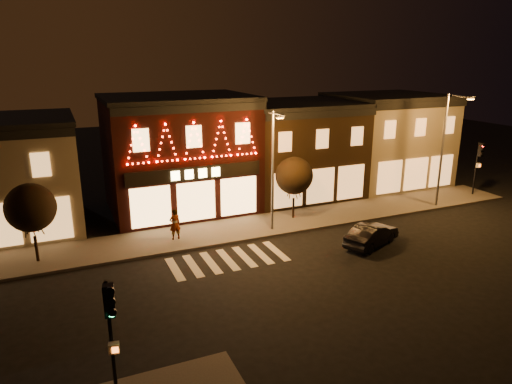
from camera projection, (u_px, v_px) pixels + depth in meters
ground at (256, 292)px, 22.23m from camera, size 120.00×120.00×0.00m
sidewalk_far at (236, 230)px, 30.01m from camera, size 44.00×4.00×0.15m
building_pulp at (179, 153)px, 33.35m from camera, size 10.20×8.34×8.30m
building_right_a at (295, 149)px, 37.11m from camera, size 9.20×8.28×7.50m
building_right_b at (386, 139)px, 40.50m from camera, size 9.20×8.28×7.80m
traffic_signal_near at (111, 323)px, 13.67m from camera, size 0.36×0.47×4.47m
traffic_signal_far at (479, 158)px, 36.50m from camera, size 0.34×0.48×4.26m
streetlamp_mid at (274, 162)px, 28.47m from camera, size 0.63×1.74×7.59m
streetlamp_right at (446, 142)px, 33.17m from camera, size 0.75×1.88×8.22m
tree_left at (31, 208)px, 24.40m from camera, size 2.61×2.61×4.37m
tree_right at (294, 176)px, 31.20m from camera, size 2.56×2.56×4.28m
dark_sedan at (372, 235)px, 27.52m from camera, size 4.34×2.92×1.35m
pedestrian at (175, 224)px, 28.01m from camera, size 0.75×0.54×1.92m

